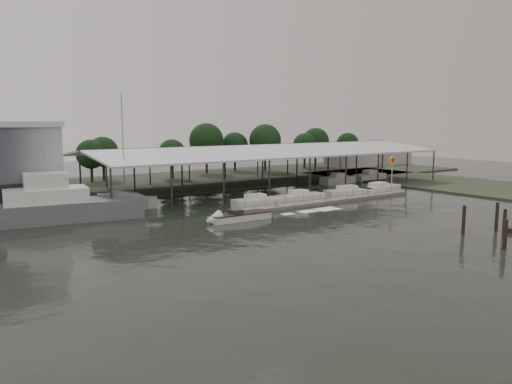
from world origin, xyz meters
TOP-DOWN VIEW (x-y plane):
  - ground at (0.00, 0.00)m, footprint 200.00×200.00m
  - land_strip_far at (0.00, 42.00)m, footprint 140.00×30.00m
  - land_strip_east at (45.00, 10.00)m, footprint 20.00×60.00m
  - covered_boat_shed at (17.00, 28.00)m, footprint 58.24×24.00m
  - floating_dock at (15.00, 10.00)m, footprint 28.00×2.00m
  - shell_fuel_sign at (27.00, 9.99)m, footprint 1.10×0.18m
  - distant_commercial_buildings at (59.03, 44.69)m, footprint 22.00×8.00m
  - grey_trawler at (-17.35, 17.66)m, footprint 18.46×7.42m
  - white_sailboat at (-9.20, 21.59)m, footprint 8.93×5.53m
  - speedboat_underway at (-2.07, 6.82)m, footprint 18.54×2.72m
  - moored_cruiser_0 at (5.13, 12.64)m, footprint 6.88×2.85m
  - moored_cruiser_1 at (11.93, 12.45)m, footprint 6.61×2.47m
  - moored_cruiser_2 at (20.45, 12.04)m, footprint 7.64×3.45m
  - moored_cruiser_3 at (26.72, 11.95)m, footprint 8.42×3.47m
  - mooring_pilings at (13.17, -14.85)m, footprint 6.60×8.31m
  - horizon_tree_line at (26.84, 48.51)m, footprint 65.02×10.72m

SIDE VIEW (x-z plane):
  - ground at x=0.00m, z-range 0.00..0.00m
  - land_strip_far at x=0.00m, z-range -0.05..0.25m
  - land_strip_east at x=45.00m, z-range -0.05..0.25m
  - floating_dock at x=15.00m, z-range -0.50..0.90m
  - speedboat_underway at x=-2.07m, z-range -0.61..1.39m
  - moored_cruiser_1 at x=11.93m, z-range -0.24..1.46m
  - moored_cruiser_2 at x=20.45m, z-range -0.24..1.46m
  - moored_cruiser_0 at x=5.13m, z-range -0.24..1.46m
  - moored_cruiser_3 at x=26.72m, z-range -0.24..1.46m
  - white_sailboat at x=-9.20m, z-range -6.37..7.70m
  - mooring_pilings at x=13.17m, z-range -0.79..2.88m
  - grey_trawler at x=-17.35m, z-range -2.84..6.00m
  - distant_commercial_buildings at x=59.03m, z-range -0.16..3.84m
  - shell_fuel_sign at x=27.00m, z-range 1.15..6.70m
  - horizon_tree_line at x=26.84m, z-range 0.77..11.03m
  - covered_boat_shed at x=17.00m, z-range 2.65..9.61m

